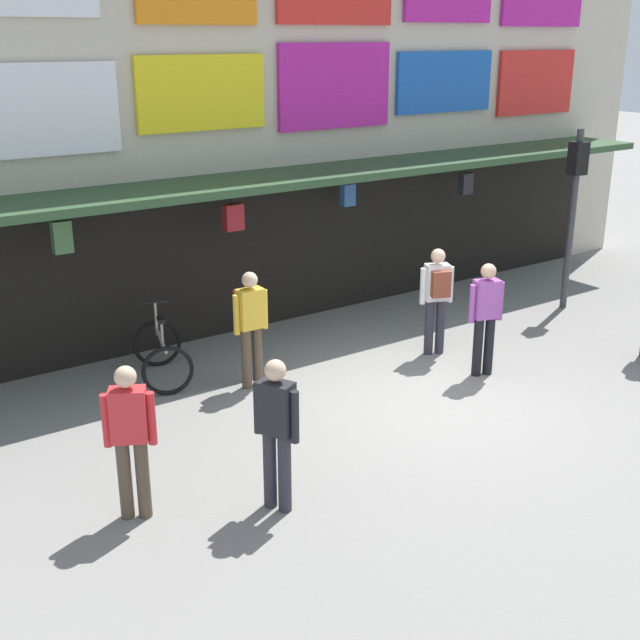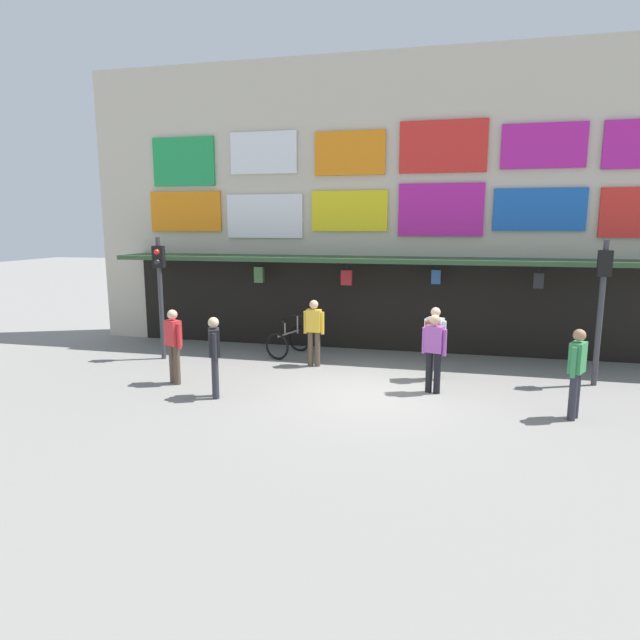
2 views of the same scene
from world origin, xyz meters
name	(u,v)px [view 2 (image 2 of 2)]	position (x,y,z in m)	size (l,w,h in m)	color
ground_plane	(372,392)	(0.00, 0.00, 0.00)	(80.00, 80.00, 0.00)	gray
shopfront	(396,208)	(0.00, 4.57, 3.96)	(18.00, 2.60, 8.00)	beige
traffic_light_near	(160,278)	(-5.80, 1.65, 2.14)	(0.32, 0.35, 3.20)	#38383D
traffic_light_far	(602,289)	(4.74, 1.66, 2.14)	(0.31, 0.34, 3.20)	#38383D
bicycle_parked	(289,341)	(-2.66, 2.76, 0.39)	(1.02, 1.32, 1.05)	black
pedestrian_in_white	(214,353)	(-3.10, -1.05, 0.95)	(0.36, 0.49, 1.68)	#2D2D38
pedestrian_in_black	(174,342)	(-4.38, -0.36, 0.95)	(0.48, 0.36, 1.68)	brown
pedestrian_in_red	(314,328)	(-1.72, 1.85, 0.98)	(0.53, 0.36, 1.68)	brown
pedestrian_in_purple	(577,369)	(3.80, -0.73, 0.95)	(0.36, 0.48, 1.68)	#2D2D38
pedestrian_in_green	(434,338)	(1.24, 1.28, 0.98)	(0.50, 0.45, 1.68)	#2D2D38
pedestrian_in_blue	(434,349)	(1.25, 0.28, 0.95)	(0.51, 0.32, 1.68)	black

